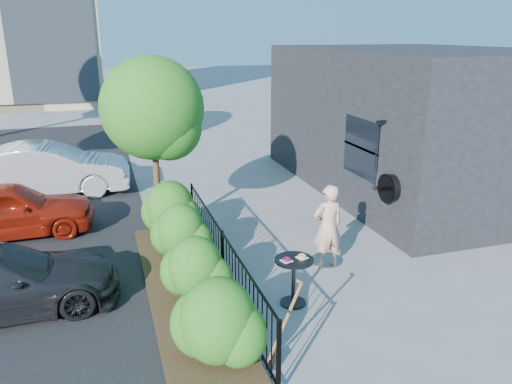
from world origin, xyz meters
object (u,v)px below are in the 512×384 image
object	(u,v)px
woman	(328,227)
cafe_table	(294,273)
shovel	(283,329)
car_red	(7,210)
patio_tree	(156,115)
car_silver	(48,169)

from	to	relation	value
woman	cafe_table	bearing A→B (deg)	41.22
woman	shovel	distance (m)	3.27
woman	car_red	bearing A→B (deg)	-33.23
patio_tree	shovel	size ratio (longest dim) A/B	2.93
shovel	car_red	size ratio (longest dim) A/B	0.36
shovel	car_silver	bearing A→B (deg)	111.69
shovel	car_silver	size ratio (longest dim) A/B	0.30
woman	car_red	distance (m)	7.16
woman	patio_tree	bearing A→B (deg)	-45.09
patio_tree	shovel	distance (m)	5.74
shovel	car_red	bearing A→B (deg)	124.72
patio_tree	car_red	bearing A→B (deg)	163.34
car_silver	cafe_table	bearing A→B (deg)	-146.25
shovel	car_red	distance (m)	7.57
woman	shovel	bearing A→B (deg)	51.01
shovel	woman	bearing A→B (deg)	54.36
patio_tree	car_red	xyz separation A→B (m)	(-3.33, 1.00, -2.13)
shovel	car_red	xyz separation A→B (m)	(-4.31, 6.22, 0.04)
car_silver	patio_tree	bearing A→B (deg)	-142.25
shovel	patio_tree	bearing A→B (deg)	100.64
patio_tree	cafe_table	size ratio (longest dim) A/B	4.43
cafe_table	car_red	world-z (taller)	car_red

